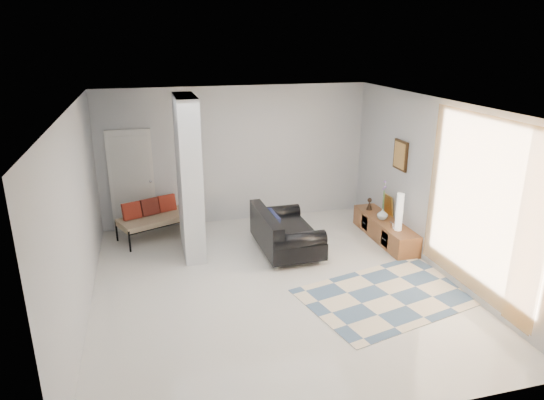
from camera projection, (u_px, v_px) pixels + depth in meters
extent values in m
plane|color=silver|center=(274.00, 285.00, 7.63)|extent=(6.00, 6.00, 0.00)
plane|color=white|center=(275.00, 106.00, 6.73)|extent=(6.00, 6.00, 0.00)
plane|color=#B4B6B9|center=(236.00, 155.00, 9.93)|extent=(6.00, 0.00, 6.00)
plane|color=#B4B6B9|center=(360.00, 303.00, 4.44)|extent=(6.00, 0.00, 6.00)
plane|color=#B4B6B9|center=(77.00, 218.00, 6.52)|extent=(0.00, 6.00, 6.00)
plane|color=#B4B6B9|center=(438.00, 187.00, 7.85)|extent=(0.00, 6.00, 6.00)
cube|color=silver|center=(189.00, 177.00, 8.38)|extent=(0.35, 1.20, 2.80)
cube|color=silver|center=(132.00, 181.00, 9.51)|extent=(0.85, 0.06, 2.04)
plane|color=gold|center=(480.00, 207.00, 6.76)|extent=(0.00, 2.55, 2.55)
cube|color=#341F0E|center=(401.00, 155.00, 8.86)|extent=(0.04, 0.45, 0.55)
cube|color=brown|center=(385.00, 230.00, 9.28)|extent=(0.45, 1.90, 0.40)
cube|color=#341F0E|center=(385.00, 239.00, 8.84)|extent=(0.02, 0.25, 0.28)
cube|color=#341F0E|center=(365.00, 223.00, 9.62)|extent=(0.02, 0.25, 0.28)
cube|color=gold|center=(388.00, 205.00, 9.44)|extent=(0.09, 0.32, 0.40)
cube|color=silver|center=(392.00, 225.00, 8.79)|extent=(0.04, 0.10, 0.12)
cylinder|color=silver|center=(277.00, 267.00, 8.12)|extent=(0.05, 0.05, 0.10)
cylinder|color=silver|center=(257.00, 236.00, 9.37)|extent=(0.05, 0.05, 0.10)
cylinder|color=silver|center=(320.00, 261.00, 8.32)|extent=(0.05, 0.05, 0.10)
cylinder|color=silver|center=(294.00, 232.00, 9.57)|extent=(0.05, 0.05, 0.10)
cube|color=black|center=(286.00, 238.00, 8.78)|extent=(1.00, 1.63, 0.30)
cube|color=black|center=(266.00, 223.00, 8.58)|extent=(0.23, 1.62, 0.36)
cylinder|color=black|center=(299.00, 241.00, 8.08)|extent=(0.93, 0.30, 0.28)
cylinder|color=black|center=(276.00, 213.00, 9.34)|extent=(0.93, 0.30, 0.28)
cube|color=black|center=(272.00, 221.00, 8.60)|extent=(0.15, 0.59, 0.31)
cylinder|color=black|center=(130.00, 242.00, 8.74)|extent=(0.04, 0.04, 0.40)
cylinder|color=black|center=(204.00, 223.00, 9.63)|extent=(0.04, 0.04, 0.40)
cylinder|color=black|center=(117.00, 231.00, 9.20)|extent=(0.04, 0.04, 0.40)
cylinder|color=black|center=(188.00, 214.00, 10.10)|extent=(0.04, 0.04, 0.40)
cube|color=beige|center=(160.00, 218.00, 9.36)|extent=(1.68, 1.20, 0.12)
cube|color=maroon|center=(132.00, 211.00, 9.11)|extent=(0.38, 0.28, 0.33)
cube|color=maroon|center=(150.00, 207.00, 9.32)|extent=(0.38, 0.28, 0.33)
cube|color=maroon|center=(167.00, 203.00, 9.53)|extent=(0.38, 0.28, 0.33)
cube|color=beige|center=(389.00, 295.00, 7.32)|extent=(2.88, 2.25, 0.01)
cylinder|color=white|center=(399.00, 212.00, 8.63)|extent=(0.13, 0.13, 0.68)
imported|color=silver|center=(382.00, 214.00, 9.21)|extent=(0.23, 0.23, 0.21)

